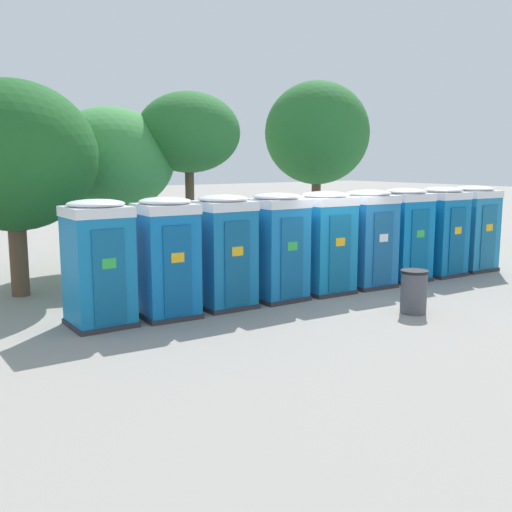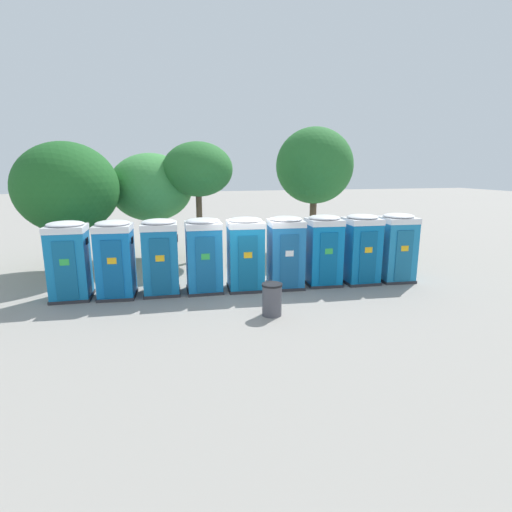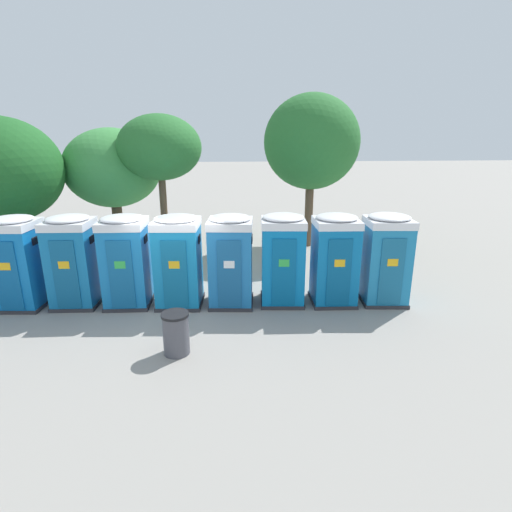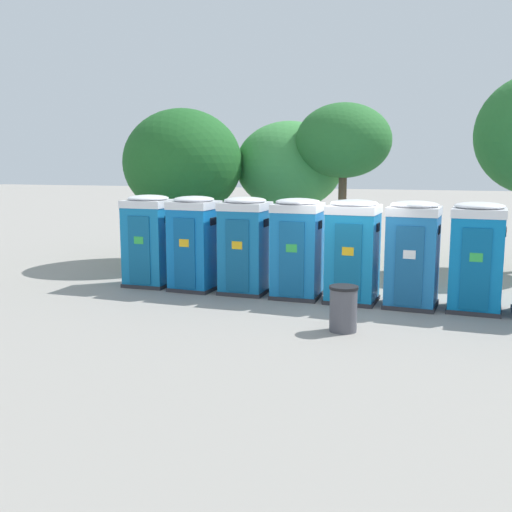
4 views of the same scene
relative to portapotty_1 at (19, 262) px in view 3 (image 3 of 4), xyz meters
name	(u,v)px [view 3 (image 3 of 4)]	position (x,y,z in m)	size (l,w,h in m)	color
ground_plane	(181,304)	(4.28, -0.25, -1.28)	(120.00, 120.00, 0.00)	gray
portapotty_1	(19,262)	(0.00, 0.00, 0.00)	(1.25, 1.28, 2.54)	#2D2D33
portapotty_2	(73,261)	(1.43, 0.00, 0.00)	(1.24, 1.24, 2.54)	#2D2D33
portapotty_3	(126,260)	(2.86, -0.09, 0.00)	(1.22, 1.22, 2.54)	#2D2D33
portapotty_4	(178,260)	(4.29, -0.20, 0.00)	(1.31, 1.28, 2.54)	#2D2D33
portapotty_5	(231,260)	(5.71, -0.29, 0.00)	(1.30, 1.30, 2.54)	#2D2D33
portapotty_6	(283,259)	(7.15, -0.27, 0.00)	(1.29, 1.29, 2.54)	#2D2D33
portapotty_7	(334,259)	(8.57, -0.39, 0.00)	(1.25, 1.24, 2.54)	#2D2D33
portapotty_8	(386,258)	(10.00, -0.45, 0.00)	(1.30, 1.29, 2.54)	#2D2D33
street_tree_0	(113,168)	(1.18, 5.77, 1.99)	(3.74, 3.74, 4.83)	#4C3826
street_tree_1	(312,143)	(9.09, 5.62, 2.97)	(3.81, 3.81, 6.14)	brown
street_tree_2	(160,148)	(3.24, 4.72, 2.80)	(3.07, 3.07, 5.30)	brown
street_tree_3	(2,171)	(-2.02, 3.88, 2.10)	(3.97, 3.97, 5.19)	brown
trash_can	(176,333)	(4.48, -2.86, -0.81)	(0.60, 0.60, 0.95)	#4C4C54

